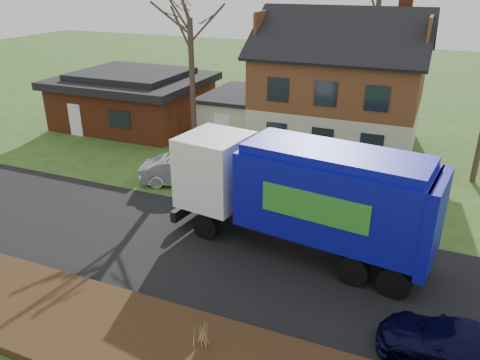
% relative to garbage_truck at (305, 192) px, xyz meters
% --- Properties ---
extents(ground, '(120.00, 120.00, 0.00)m').
position_rel_garbage_truck_xyz_m(ground, '(-3.43, -1.44, -2.45)').
color(ground, '#2F4C19').
rests_on(ground, ground).
extents(road, '(80.00, 7.00, 0.02)m').
position_rel_garbage_truck_xyz_m(road, '(-3.43, -1.44, -2.44)').
color(road, black).
rests_on(road, ground).
extents(mulch_verge, '(80.00, 3.50, 0.30)m').
position_rel_garbage_truck_xyz_m(mulch_verge, '(-3.43, -6.74, -2.30)').
color(mulch_verge, black).
rests_on(mulch_verge, ground).
extents(main_house, '(12.95, 8.95, 9.26)m').
position_rel_garbage_truck_xyz_m(main_house, '(-1.94, 12.47, 1.58)').
color(main_house, beige).
rests_on(main_house, ground).
extents(ranch_house, '(9.80, 8.20, 3.70)m').
position_rel_garbage_truck_xyz_m(ranch_house, '(-15.43, 11.56, -0.64)').
color(ranch_house, brown).
rests_on(ranch_house, ground).
extents(garbage_truck, '(10.19, 3.98, 4.25)m').
position_rel_garbage_truck_xyz_m(garbage_truck, '(0.00, 0.00, 0.00)').
color(garbage_truck, black).
rests_on(garbage_truck, ground).
extents(silver_sedan, '(4.58, 2.95, 1.42)m').
position_rel_garbage_truck_xyz_m(silver_sedan, '(-7.12, 3.72, -1.74)').
color(silver_sedan, '#B3B6BB').
rests_on(silver_sedan, ground).
extents(navy_wagon, '(4.27, 1.85, 1.22)m').
position_rel_garbage_truck_xyz_m(navy_wagon, '(5.43, -3.91, -1.84)').
color(navy_wagon, black).
rests_on(navy_wagon, ground).
extents(grass_clump_mid, '(0.31, 0.25, 0.85)m').
position_rel_garbage_truck_xyz_m(grass_clump_mid, '(-1.06, -6.30, -1.72)').
color(grass_clump_mid, tan).
rests_on(grass_clump_mid, mulch_verge).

